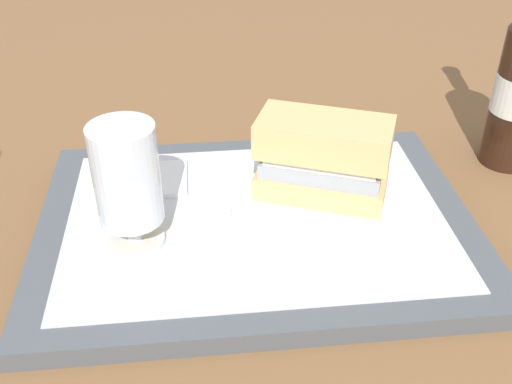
# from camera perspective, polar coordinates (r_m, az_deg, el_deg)

# --- Properties ---
(ground_plane) EXTENTS (3.00, 3.00, 0.00)m
(ground_plane) POSITION_cam_1_polar(r_m,az_deg,el_deg) (0.63, 0.00, -3.77)
(ground_plane) COLOR brown
(tray) EXTENTS (0.44, 0.32, 0.02)m
(tray) POSITION_cam_1_polar(r_m,az_deg,el_deg) (0.62, 0.00, -3.05)
(tray) COLOR #4C5156
(tray) RESTS_ON ground_plane
(placemat) EXTENTS (0.38, 0.27, 0.00)m
(placemat) POSITION_cam_1_polar(r_m,az_deg,el_deg) (0.62, 0.00, -2.26)
(placemat) COLOR silver
(placemat) RESTS_ON tray
(plate) EXTENTS (0.19, 0.19, 0.01)m
(plate) POSITION_cam_1_polar(r_m,az_deg,el_deg) (0.63, 6.03, -0.65)
(plate) COLOR white
(plate) RESTS_ON placemat
(sandwich) EXTENTS (0.14, 0.11, 0.08)m
(sandwich) POSITION_cam_1_polar(r_m,az_deg,el_deg) (0.61, 6.00, 3.30)
(sandwich) COLOR tan
(sandwich) RESTS_ON plate
(beer_glass) EXTENTS (0.06, 0.06, 0.12)m
(beer_glass) POSITION_cam_1_polar(r_m,az_deg,el_deg) (0.55, -12.02, 1.02)
(beer_glass) COLOR silver
(beer_glass) RESTS_ON placemat
(napkin_folded) EXTENTS (0.09, 0.07, 0.01)m
(napkin_folded) POSITION_cam_1_polar(r_m,az_deg,el_deg) (0.68, -10.31, 1.12)
(napkin_folded) COLOR white
(napkin_folded) RESTS_ON placemat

